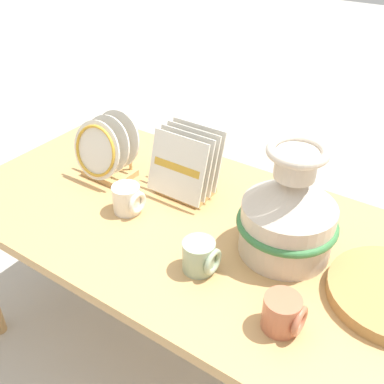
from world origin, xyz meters
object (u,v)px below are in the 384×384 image
at_px(mug_terracotta_glaze, 283,314).
at_px(dish_rack_square_plates, 186,169).
at_px(ceramic_vase, 289,212).
at_px(mug_sage_glaze, 200,256).
at_px(mug_cream_glaze, 128,199).
at_px(dish_rack_round_plates, 106,154).

bearing_deg(mug_terracotta_glaze, dish_rack_square_plates, 146.42).
height_order(ceramic_vase, mug_sage_glaze, ceramic_vase).
height_order(mug_cream_glaze, mug_terracotta_glaze, same).
height_order(dish_rack_round_plates, dish_rack_square_plates, same).
bearing_deg(ceramic_vase, mug_cream_glaze, -167.70).
distance_m(dish_rack_square_plates, mug_cream_glaze, 0.22).
bearing_deg(mug_sage_glaze, dish_rack_round_plates, 158.46).
xyz_separation_m(dish_rack_round_plates, mug_sage_glaze, (0.54, -0.21, -0.05)).
bearing_deg(dish_rack_round_plates, ceramic_vase, -0.86).
distance_m(dish_rack_round_plates, mug_terracotta_glaze, 0.85).
bearing_deg(dish_rack_square_plates, mug_terracotta_glaze, -33.58).
relative_size(dish_rack_square_plates, mug_cream_glaze, 2.31).
distance_m(mug_sage_glaze, mug_cream_glaze, 0.35).
distance_m(ceramic_vase, mug_cream_glaze, 0.51).
distance_m(dish_rack_round_plates, mug_sage_glaze, 0.58).
bearing_deg(ceramic_vase, mug_terracotta_glaze, -66.32).
height_order(dish_rack_round_plates, mug_cream_glaze, dish_rack_round_plates).
height_order(dish_rack_square_plates, mug_sage_glaze, dish_rack_square_plates).
bearing_deg(mug_cream_glaze, mug_sage_glaze, -15.59).
distance_m(dish_rack_square_plates, mug_terracotta_glaze, 0.62).
xyz_separation_m(mug_sage_glaze, mug_cream_glaze, (-0.34, 0.09, 0.00)).
xyz_separation_m(ceramic_vase, mug_sage_glaze, (-0.15, -0.20, -0.09)).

